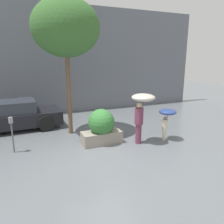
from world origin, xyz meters
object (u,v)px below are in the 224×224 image
person_adult (142,106)px  parked_car_near (15,116)px  parking_meter (11,127)px  planter_box (101,127)px  person_child (167,115)px  street_tree (66,28)px

person_adult → parked_car_near: (-4.35, 3.74, -0.84)m
parked_car_near → parking_meter: 2.75m
parked_car_near → parking_meter: size_ratio=3.20×
planter_box → person_child: bearing=-16.0°
parked_car_near → street_tree: bearing=-127.0°
planter_box → person_child: planter_box is taller
planter_box → person_child: size_ratio=1.20×
person_child → parking_meter: 5.62m
planter_box → person_adult: person_adult is taller
street_tree → person_adult: bearing=-45.0°
person_child → street_tree: bearing=158.2°
planter_box → parking_meter: 3.10m
person_child → parking_meter: parking_meter is taller
person_adult → parking_meter: bearing=-178.8°
planter_box → parked_car_near: planter_box is taller
person_adult → person_child: person_adult is taller
planter_box → person_child: (2.45, -0.70, 0.37)m
person_adult → parking_meter: 4.58m
planter_box → person_adult: (1.37, -0.60, 0.81)m
person_adult → parked_car_near: 5.80m
person_child → parked_car_near: parked_car_near is taller
person_child → parking_meter: bearing=-178.1°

